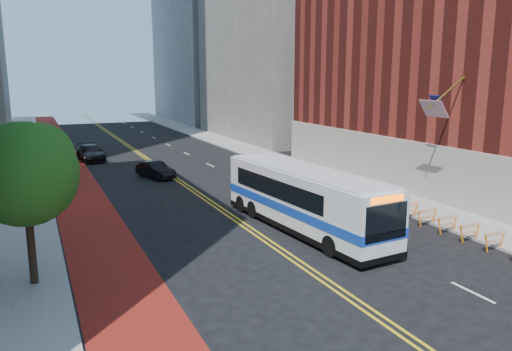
{
  "coord_description": "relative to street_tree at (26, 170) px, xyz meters",
  "views": [
    {
      "loc": [
        -10.95,
        -15.51,
        8.61
      ],
      "look_at": [
        -0.28,
        8.0,
        3.41
      ],
      "focal_mm": 35.0,
      "sensor_mm": 36.0,
      "label": 1
    }
  ],
  "objects": [
    {
      "name": "lane_dashes",
      "position": [
        16.04,
        31.96,
        -4.9
      ],
      "size": [
        0.14,
        98.2,
        0.01
      ],
      "color": "silver",
      "rests_on": "ground"
    },
    {
      "name": "sidewalk_left",
      "position": [
        -0.76,
        23.96,
        -4.84
      ],
      "size": [
        4.0,
        140.0,
        0.15
      ],
      "primitive_type": "cube",
      "color": "gray",
      "rests_on": "ground"
    },
    {
      "name": "bus_lane_paint",
      "position": [
        3.14,
        23.96,
        -4.91
      ],
      "size": [
        3.6,
        140.0,
        0.01
      ],
      "primitive_type": "cube",
      "color": "maroon",
      "rests_on": "ground"
    },
    {
      "name": "car_a",
      "position": [
        1.94,
        18.01,
        -4.26
      ],
      "size": [
        2.27,
        4.06,
        1.31
      ],
      "primitive_type": "imported",
      "rotation": [
        0.0,
        0.0,
        0.2
      ],
      "color": "black",
      "rests_on": "ground"
    },
    {
      "name": "car_b",
      "position": [
        9.74,
        20.03,
        -4.21
      ],
      "size": [
        2.78,
        4.49,
        1.4
      ],
      "primitive_type": "imported",
      "rotation": [
        0.0,
        0.0,
        0.33
      ],
      "color": "black",
      "rests_on": "ground"
    },
    {
      "name": "brick_building",
      "position": [
        33.18,
        5.96,
        6.05
      ],
      "size": [
        18.73,
        36.0,
        22.0
      ],
      "color": "maroon",
      "rests_on": "ground"
    },
    {
      "name": "ground",
      "position": [
        11.24,
        -6.04,
        -4.91
      ],
      "size": [
        160.0,
        160.0,
        0.0
      ],
      "primitive_type": "plane",
      "color": "black",
      "rests_on": "ground"
    },
    {
      "name": "construction_barriers",
      "position": [
        20.84,
        -2.62,
        -4.24
      ],
      "size": [
        1.42,
        10.91,
        1.0
      ],
      "color": "orange",
      "rests_on": "ground"
    },
    {
      "name": "sidewalk_right",
      "position": [
        23.24,
        23.96,
        -4.84
      ],
      "size": [
        4.0,
        140.0,
        0.15
      ],
      "primitive_type": "cube",
      "color": "gray",
      "rests_on": "ground"
    },
    {
      "name": "center_line_outer",
      "position": [
        11.42,
        23.96,
        -4.91
      ],
      "size": [
        0.14,
        140.0,
        0.01
      ],
      "primitive_type": "cube",
      "color": "gold",
      "rests_on": "ground"
    },
    {
      "name": "center_line_inner",
      "position": [
        11.06,
        23.96,
        -4.91
      ],
      "size": [
        0.14,
        140.0,
        0.01
      ],
      "primitive_type": "cube",
      "color": "gold",
      "rests_on": "ground"
    },
    {
      "name": "street_tree",
      "position": [
        0.0,
        0.0,
        0.0
      ],
      "size": [
        4.2,
        4.2,
        6.7
      ],
      "color": "black",
      "rests_on": "sidewalk_left"
    },
    {
      "name": "transit_bus",
      "position": [
        13.93,
        2.12,
        -3.06
      ],
      "size": [
        3.9,
        13.08,
        3.54
      ],
      "rotation": [
        0.0,
        0.0,
        0.08
      ],
      "color": "silver",
      "rests_on": "ground"
    },
    {
      "name": "car_c",
      "position": [
        5.77,
        31.65,
        -4.12
      ],
      "size": [
        2.67,
        5.62,
        1.58
      ],
      "primitive_type": "imported",
      "rotation": [
        0.0,
        0.0,
        0.08
      ],
      "color": "black",
      "rests_on": "ground"
    }
  ]
}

